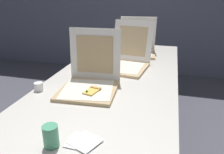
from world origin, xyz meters
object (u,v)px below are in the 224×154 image
at_px(table, 115,81).
at_px(pizza_box_front, 90,82).
at_px(pizza_box_middle, 126,61).
at_px(cup_white_far, 99,59).
at_px(cup_printed_front, 51,136).
at_px(cup_white_mid, 84,69).
at_px(cup_white_near_left, 39,87).
at_px(pizza_box_back, 137,49).
at_px(napkin_pile, 83,142).

relative_size(table, pizza_box_front, 5.40).
height_order(pizza_box_front, pizza_box_middle, pizza_box_front).
distance_m(pizza_box_middle, cup_white_far, 0.30).
relative_size(table, cup_printed_front, 22.23).
bearing_deg(table, cup_white_mid, 174.24).
distance_m(cup_white_near_left, cup_printed_front, 0.64).
xyz_separation_m(pizza_box_back, cup_white_far, (-0.31, -0.38, -0.03)).
bearing_deg(table, napkin_pile, -85.63).
relative_size(pizza_box_front, cup_printed_front, 4.12).
distance_m(table, cup_white_near_left, 0.61).
height_order(pizza_box_front, cup_white_near_left, pizza_box_front).
xyz_separation_m(pizza_box_front, pizza_box_middle, (0.15, 0.53, -0.00)).
relative_size(cup_white_near_left, napkin_pile, 0.37).
height_order(table, napkin_pile, napkin_pile).
xyz_separation_m(table, napkin_pile, (0.07, -0.86, 0.05)).
distance_m(pizza_box_front, pizza_box_middle, 0.55).
height_order(pizza_box_front, napkin_pile, pizza_box_front).
relative_size(pizza_box_middle, cup_printed_front, 5.08).
relative_size(pizza_box_back, cup_white_far, 6.81).
bearing_deg(cup_white_mid, napkin_pile, -68.52).
relative_size(pizza_box_middle, cup_white_far, 8.55).
bearing_deg(napkin_pile, cup_white_mid, 111.48).
distance_m(cup_white_far, napkin_pile, 1.24).
distance_m(pizza_box_front, cup_white_near_left, 0.36).
relative_size(pizza_box_back, napkin_pile, 2.54).
bearing_deg(pizza_box_middle, pizza_box_back, 93.84).
distance_m(pizza_box_back, cup_printed_front, 1.64).
bearing_deg(cup_white_near_left, cup_printed_front, -53.30).
bearing_deg(cup_white_mid, cup_white_near_left, -110.56).
distance_m(cup_white_far, cup_printed_front, 1.27).
relative_size(cup_white_near_left, cup_white_far, 1.00).
height_order(cup_white_far, cup_printed_front, cup_printed_front).
relative_size(pizza_box_front, pizza_box_middle, 0.81).
bearing_deg(cup_white_far, cup_printed_front, -81.68).
height_order(cup_white_mid, napkin_pile, cup_white_mid).
bearing_deg(cup_printed_front, cup_white_far, 98.32).
xyz_separation_m(pizza_box_front, cup_white_near_left, (-0.34, -0.11, -0.03)).
xyz_separation_m(pizza_box_middle, cup_white_mid, (-0.32, -0.21, -0.03)).
distance_m(pizza_box_middle, napkin_pile, 1.10).
distance_m(table, cup_printed_front, 0.92).
bearing_deg(napkin_pile, cup_printed_front, -155.76).
relative_size(cup_white_mid, cup_printed_front, 0.59).
height_order(pizza_box_front, cup_white_far, pizza_box_front).
xyz_separation_m(pizza_box_back, cup_white_mid, (-0.35, -0.69, -0.03)).
distance_m(cup_white_mid, cup_printed_front, 0.97).
bearing_deg(pizza_box_back, napkin_pile, -96.52).
xyz_separation_m(pizza_box_middle, pizza_box_back, (0.03, 0.48, -0.00)).
relative_size(pizza_box_back, cup_white_near_left, 6.81).
distance_m(pizza_box_middle, cup_printed_front, 1.16).
bearing_deg(pizza_box_middle, cup_printed_front, -87.82).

